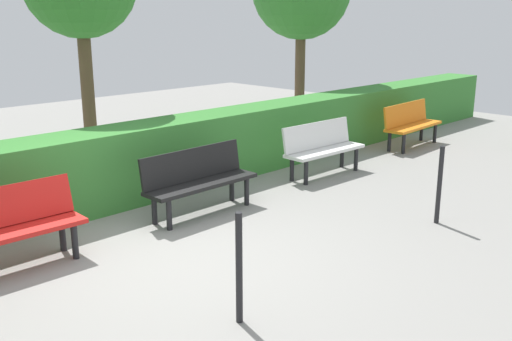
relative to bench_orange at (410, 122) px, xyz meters
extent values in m
plane|color=gray|center=(6.66, 1.01, -0.48)|extent=(23.36, 23.36, 0.00)
cube|color=orange|center=(0.00, 0.08, -0.07)|extent=(1.65, 0.50, 0.05)
cube|color=orange|center=(0.01, -0.11, 0.17)|extent=(1.63, 0.18, 0.42)
cylinder|color=black|center=(-0.67, 0.19, -0.29)|extent=(0.07, 0.07, 0.39)
cylinder|color=black|center=(-0.66, -0.11, -0.29)|extent=(0.07, 0.07, 0.39)
cylinder|color=black|center=(0.65, 0.26, -0.29)|extent=(0.07, 0.07, 0.39)
cylinder|color=black|center=(0.67, -0.04, -0.29)|extent=(0.07, 0.07, 0.39)
cube|color=white|center=(2.91, 0.16, -0.07)|extent=(1.57, 0.48, 0.05)
cube|color=white|center=(2.90, -0.03, 0.17)|extent=(1.56, 0.17, 0.42)
cylinder|color=black|center=(2.29, 0.33, -0.29)|extent=(0.07, 0.07, 0.39)
cylinder|color=black|center=(2.28, 0.03, -0.29)|extent=(0.07, 0.07, 0.39)
cylinder|color=black|center=(3.54, 0.28, -0.29)|extent=(0.07, 0.07, 0.39)
cylinder|color=black|center=(3.53, -0.02, -0.29)|extent=(0.07, 0.07, 0.39)
cube|color=black|center=(5.55, 0.19, -0.07)|extent=(1.65, 0.44, 0.05)
cube|color=black|center=(5.55, 0.00, 0.17)|extent=(1.65, 0.12, 0.42)
cylinder|color=black|center=(4.88, 0.33, -0.29)|extent=(0.07, 0.07, 0.39)
cylinder|color=black|center=(4.88, 0.03, -0.29)|extent=(0.07, 0.07, 0.39)
cylinder|color=black|center=(6.22, 0.35, -0.29)|extent=(0.07, 0.07, 0.39)
cylinder|color=black|center=(6.23, 0.05, -0.29)|extent=(0.07, 0.07, 0.39)
cube|color=red|center=(8.07, 0.15, -0.07)|extent=(1.52, 0.47, 0.05)
cube|color=red|center=(8.06, -0.04, 0.17)|extent=(1.51, 0.19, 0.42)
cylinder|color=black|center=(7.47, 0.32, -0.29)|extent=(0.07, 0.07, 0.39)
cylinder|color=black|center=(7.46, 0.02, -0.29)|extent=(0.07, 0.07, 0.39)
cube|color=#387F33|center=(5.46, -1.01, 0.05)|extent=(19.36, 0.76, 1.06)
cylinder|color=brown|center=(-0.25, -3.12, 0.73)|extent=(0.23, 0.23, 2.43)
cylinder|color=brown|center=(5.28, -3.09, 0.79)|extent=(0.22, 0.22, 2.54)
cylinder|color=black|center=(3.68, 2.56, 0.02)|extent=(0.06, 0.06, 1.00)
cylinder|color=black|center=(7.14, 2.56, 0.02)|extent=(0.06, 0.06, 1.00)
camera|label=1|loc=(10.26, 5.85, 2.10)|focal=40.90mm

